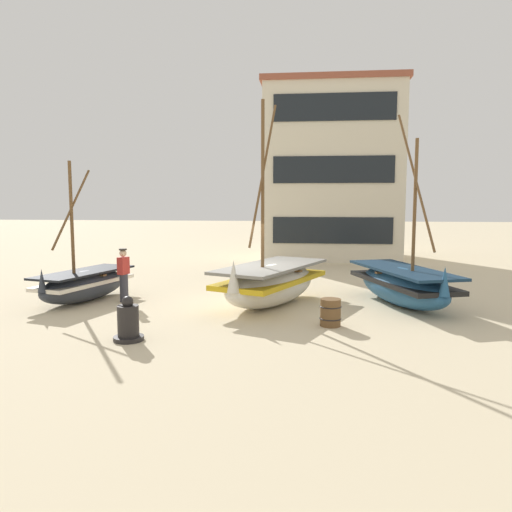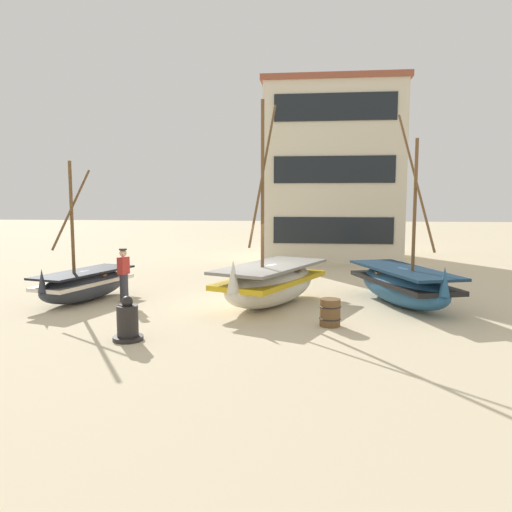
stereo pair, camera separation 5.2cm
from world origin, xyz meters
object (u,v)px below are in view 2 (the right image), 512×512
at_px(fishing_boat_centre_large, 271,282).
at_px(fisherman_by_hull, 124,276).
at_px(capstan_winch, 128,323).
at_px(fishing_boat_near_left, 403,284).
at_px(fishing_boat_far_right, 84,284).
at_px(harbor_building_main, 332,172).
at_px(wooden_barrel, 330,312).

relative_size(fishing_boat_centre_large, fisherman_by_hull, 3.58).
bearing_deg(capstan_winch, fisherman_by_hull, 112.31).
xyz_separation_m(fishing_boat_near_left, fishing_boat_centre_large, (-3.98, -0.40, 0.05)).
distance_m(fishing_boat_far_right, harbor_building_main, 16.01).
distance_m(fishing_boat_near_left, fishing_boat_far_right, 9.91).
bearing_deg(fisherman_by_hull, fishing_boat_far_right, 179.88).
xyz_separation_m(wooden_barrel, harbor_building_main, (0.57, 15.43, 4.34)).
bearing_deg(fishing_boat_far_right, fishing_boat_near_left, 2.90).
relative_size(fishing_boat_near_left, fisherman_by_hull, 3.42).
bearing_deg(harbor_building_main, fishing_boat_far_right, -121.97).
bearing_deg(capstan_winch, wooden_barrel, 21.48).
height_order(fisherman_by_hull, harbor_building_main, harbor_building_main).
distance_m(capstan_winch, harbor_building_main, 18.52).
height_order(fishing_boat_far_right, wooden_barrel, fishing_boat_far_right).
bearing_deg(fishing_boat_far_right, fisherman_by_hull, -0.12).
xyz_separation_m(fishing_boat_centre_large, fisherman_by_hull, (-4.62, -0.11, 0.15)).
height_order(capstan_winch, wooden_barrel, capstan_winch).
bearing_deg(harbor_building_main, fishing_boat_near_left, -82.28).
bearing_deg(wooden_barrel, capstan_winch, -158.52).
bearing_deg(fisherman_by_hull, wooden_barrel, -20.02).
distance_m(fishing_boat_near_left, wooden_barrel, 3.63).
relative_size(fishing_boat_far_right, capstan_winch, 4.23).
relative_size(fishing_boat_centre_large, capstan_winch, 5.85).
bearing_deg(fishing_boat_near_left, fishing_boat_centre_large, -174.30).
relative_size(fishing_boat_near_left, fishing_boat_far_right, 1.32).
distance_m(fishing_boat_near_left, fisherman_by_hull, 8.62).
height_order(fishing_boat_near_left, wooden_barrel, fishing_boat_near_left).
height_order(fishing_boat_centre_large, fisherman_by_hull, fishing_boat_centre_large).
bearing_deg(capstan_winch, fishing_boat_centre_large, 55.35).
distance_m(fisherman_by_hull, capstan_winch, 4.48).
relative_size(capstan_winch, harbor_building_main, 0.11).
bearing_deg(fishing_boat_centre_large, capstan_winch, -124.65).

